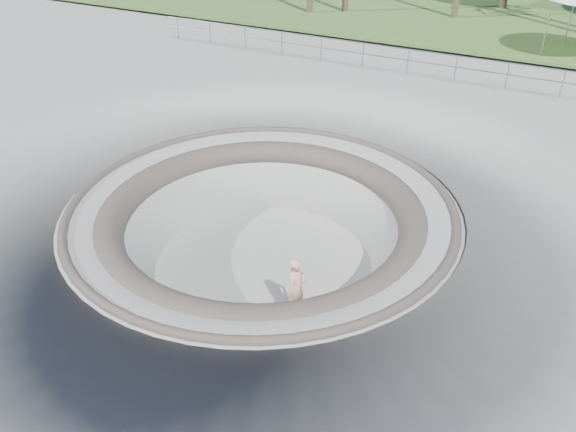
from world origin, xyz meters
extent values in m
plane|color=gray|center=(0.00, 0.00, 0.00)|extent=(180.00, 180.00, 0.00)
torus|color=gray|center=(0.00, 0.00, -2.00)|extent=(14.00, 14.00, 4.00)
cylinder|color=gray|center=(0.00, 0.00, -1.95)|extent=(6.60, 6.60, 0.10)
torus|color=#4F453F|center=(0.00, 0.00, -0.02)|extent=(10.24, 10.24, 0.24)
torus|color=#4F453F|center=(0.00, 0.00, -0.45)|extent=(8.91, 8.91, 0.81)
ellipsoid|color=brown|center=(-22.00, 55.00, -6.44)|extent=(50.40, 36.00, 23.40)
cylinder|color=gray|center=(0.00, 12.00, 1.17)|extent=(25.00, 0.05, 0.05)
cylinder|color=gray|center=(0.00, 12.00, 0.72)|extent=(25.00, 0.05, 0.05)
cube|color=olive|center=(1.83, -1.51, -1.82)|extent=(0.90, 0.52, 0.02)
cylinder|color=#B6B6BB|center=(1.83, -1.51, -1.86)|extent=(0.10, 0.18, 0.04)
cylinder|color=#B6B6BB|center=(1.83, -1.51, -1.86)|extent=(0.10, 0.18, 0.04)
cylinder|color=silver|center=(1.83, -1.51, -1.87)|extent=(0.07, 0.05, 0.07)
cylinder|color=silver|center=(1.83, -1.51, -1.87)|extent=(0.07, 0.05, 0.07)
cylinder|color=silver|center=(1.83, -1.51, -1.87)|extent=(0.07, 0.05, 0.07)
cylinder|color=silver|center=(1.83, -1.51, -1.87)|extent=(0.07, 0.05, 0.07)
imported|color=#D6A18A|center=(1.83, -1.51, -1.00)|extent=(0.45, 0.63, 1.63)
cylinder|color=gray|center=(4.97, 16.53, 1.43)|extent=(0.06, 0.06, 2.31)
cylinder|color=gray|center=(4.97, 19.47, 1.43)|extent=(0.06, 0.06, 2.31)
camera|label=1|loc=(6.63, -10.85, 7.59)|focal=35.00mm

